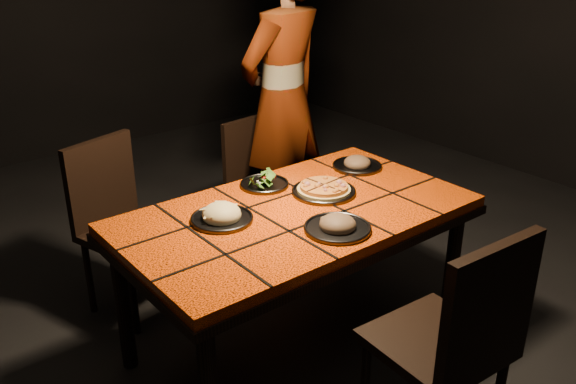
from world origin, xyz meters
TOP-DOWN VIEW (x-y plane):
  - room_shell at (0.00, 0.00)m, footprint 6.04×7.04m
  - dining_table at (0.00, 0.00)m, footprint 1.62×0.92m
  - chair_near at (0.02, -0.91)m, footprint 0.48×0.48m
  - chair_far_left at (-0.49, 0.88)m, footprint 0.53×0.53m
  - chair_far_right at (0.51, 1.02)m, footprint 0.41×0.41m
  - diner at (0.68, 0.96)m, footprint 0.77×0.59m
  - plate_pizza at (0.22, 0.06)m, footprint 0.31×0.31m
  - plate_pasta at (-0.33, 0.11)m, footprint 0.28×0.28m
  - plate_salad at (0.05, 0.31)m, footprint 0.24×0.24m
  - plate_mushroom_a at (0.01, -0.27)m, footprint 0.29×0.29m
  - plate_mushroom_b at (0.59, 0.20)m, footprint 0.26×0.26m

SIDE VIEW (x-z plane):
  - chair_far_right at x=0.51m, z-range 0.06..0.88m
  - chair_far_left at x=-0.49m, z-range 0.07..1.00m
  - chair_near at x=0.02m, z-range 0.07..1.07m
  - dining_table at x=0.00m, z-range 0.30..1.05m
  - plate_pizza at x=0.22m, z-range 0.75..0.79m
  - plate_mushroom_b at x=0.59m, z-range 0.73..0.82m
  - plate_pasta at x=-0.33m, z-range 0.73..0.82m
  - plate_mushroom_a at x=0.01m, z-range 0.73..0.82m
  - plate_salad at x=0.05m, z-range 0.74..0.81m
  - diner at x=0.68m, z-range 0.00..1.87m
  - room_shell at x=0.00m, z-range -0.04..3.04m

